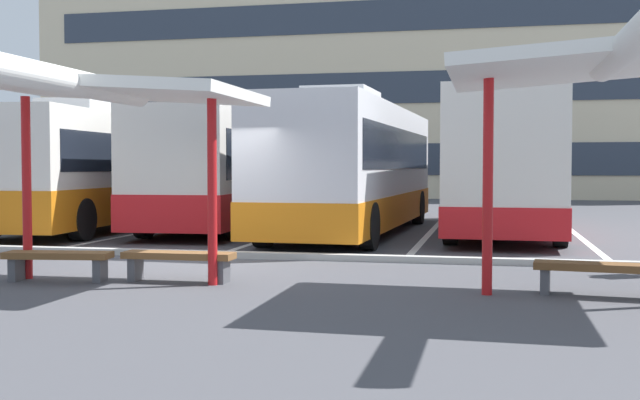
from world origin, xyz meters
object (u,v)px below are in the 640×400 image
object	(u,v)px
coach_bus_2	(354,170)
waiting_shelter_2	(611,65)
waiting_shelter_1	(107,92)
coach_bus_0	(104,172)
bench_4	(602,272)
coach_bus_1	(240,171)
bench_3	(179,259)
bench_2	(58,259)
coach_bus_3	(507,164)

from	to	relation	value
coach_bus_2	waiting_shelter_2	distance (m)	10.62
waiting_shelter_1	coach_bus_0	bearing A→B (deg)	118.18
coach_bus_2	bench_4	world-z (taller)	coach_bus_2
coach_bus_2	waiting_shelter_1	distance (m)	9.57
coach_bus_1	bench_3	xyz separation A→B (m)	(2.69, -11.08, -1.27)
waiting_shelter_1	bench_4	xyz separation A→B (m)	(6.96, 0.40, -2.49)
bench_2	waiting_shelter_2	size ratio (longest dim) A/B	0.32
coach_bus_1	coach_bus_2	bearing A→B (deg)	-30.66
bench_3	waiting_shelter_1	bearing A→B (deg)	-152.73
waiting_shelter_2	bench_2	bearing A→B (deg)	178.92
coach_bus_2	bench_4	bearing A→B (deg)	-61.00
coach_bus_3	bench_2	xyz separation A→B (m)	(-6.81, -10.68, -1.46)
waiting_shelter_1	coach_bus_1	bearing A→B (deg)	98.83
coach_bus_3	waiting_shelter_2	xyz separation A→B (m)	(1.06, -10.83, 1.23)
coach_bus_0	coach_bus_3	xyz separation A→B (m)	(11.09, 1.12, 0.22)
bench_4	coach_bus_0	bearing A→B (deg)	142.65
coach_bus_0	coach_bus_2	bearing A→B (deg)	-3.13
bench_4	coach_bus_1	bearing A→B (deg)	128.15
coach_bus_1	bench_4	xyz separation A→B (m)	(8.76, -11.15, -1.26)
coach_bus_1	coach_bus_2	distance (m)	4.46
coach_bus_0	bench_4	distance (m)	15.33
coach_bus_3	bench_4	xyz separation A→B (m)	(1.06, -10.38, -1.46)
bench_3	bench_4	bearing A→B (deg)	-0.60
coach_bus_0	bench_4	xyz separation A→B (m)	(12.14, -9.27, -1.24)
coach_bus_0	waiting_shelter_1	size ratio (longest dim) A/B	2.38
coach_bus_3	bench_4	size ratio (longest dim) A/B	6.11
coach_bus_2	coach_bus_3	distance (m)	4.15
coach_bus_0	waiting_shelter_1	xyz separation A→B (m)	(5.18, -9.67, 1.24)
coach_bus_3	bench_3	xyz separation A→B (m)	(-5.01, -10.32, -1.46)
waiting_shelter_1	waiting_shelter_2	xyz separation A→B (m)	(6.96, -0.05, 0.20)
coach_bus_0	waiting_shelter_2	world-z (taller)	coach_bus_0
waiting_shelter_1	bench_2	world-z (taller)	waiting_shelter_1
coach_bus_1	waiting_shelter_1	size ratio (longest dim) A/B	2.72
bench_2	bench_4	bearing A→B (deg)	2.16
coach_bus_1	bench_4	world-z (taller)	coach_bus_1
coach_bus_3	waiting_shelter_1	size ratio (longest dim) A/B	2.39
waiting_shelter_1	bench_3	bearing A→B (deg)	27.27
coach_bus_0	waiting_shelter_1	world-z (taller)	coach_bus_0
coach_bus_0	bench_3	size ratio (longest dim) A/B	6.41
bench_3	waiting_shelter_2	bearing A→B (deg)	-4.80
coach_bus_1	waiting_shelter_2	xyz separation A→B (m)	(8.76, -11.59, 1.43)
waiting_shelter_2	bench_4	distance (m)	2.73
waiting_shelter_2	bench_3	bearing A→B (deg)	175.20
coach_bus_0	coach_bus_1	size ratio (longest dim) A/B	0.87
coach_bus_2	bench_4	size ratio (longest dim) A/B	6.10
coach_bus_0	bench_2	size ratio (longest dim) A/B	6.62
coach_bus_0	coach_bus_2	world-z (taller)	coach_bus_2
bench_3	coach_bus_2	bearing A→B (deg)	82.58
coach_bus_0	coach_bus_2	xyz separation A→B (m)	(7.23, -0.40, 0.08)
bench_4	waiting_shelter_2	bearing A→B (deg)	-90.00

